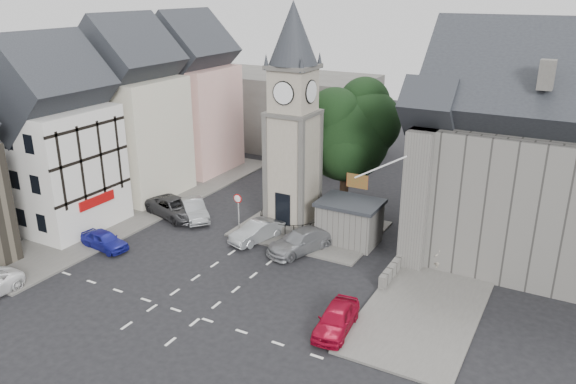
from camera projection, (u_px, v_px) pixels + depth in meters
The scene contains 23 objects.
ground at pixel (234, 270), 35.90m from camera, with size 120.00×120.00×0.00m, color black.
pavement_west at pixel (149, 205), 46.45m from camera, with size 6.00×30.00×0.14m, color #595651.
pavement_east at pixel (452, 260), 37.05m from camera, with size 6.00×26.00×0.14m, color #595651.
central_island at pixel (310, 229), 41.78m from camera, with size 10.00×8.00×0.16m, color #595651.
road_markings at pixel (179, 311), 31.37m from camera, with size 20.00×8.00×0.01m, color silver.
clock_tower at pixel (293, 121), 39.68m from camera, with size 4.86×4.86×16.25m.
stone_shelter at pixel (350, 221), 39.38m from camera, with size 4.30×3.30×3.08m.
town_tree at pixel (346, 125), 43.30m from camera, with size 7.20×7.20×10.80m.
warning_sign_post at pixel (238, 205), 41.12m from camera, with size 0.70×0.19×2.85m.
terrace_pink at pixel (190, 103), 53.80m from camera, with size 8.10×7.60×12.80m.
terrace_cream at pixel (131, 119), 47.21m from camera, with size 8.10×7.60×12.80m.
terrace_tudor at pixel (53, 146), 40.76m from camera, with size 8.10×7.60×12.00m.
backdrop_west at pixel (283, 110), 62.99m from camera, with size 20.00×10.00×8.00m, color #4C4944.
east_building at pixel (530, 166), 35.77m from camera, with size 14.40×11.40×12.60m.
east_boundary_wall at pixel (420, 235), 39.83m from camera, with size 0.40×16.00×0.90m, color #64615C.
flagpole at pixel (380, 167), 33.17m from camera, with size 3.68×0.10×2.74m.
car_west_blue at pixel (104, 240), 38.61m from camera, with size 1.53×3.79×1.29m, color navy.
car_west_silver at pixel (193, 209), 43.65m from camera, with size 1.58×4.53×1.49m, color gray.
car_west_grey at pixel (175, 208), 43.95m from camera, with size 2.51×5.45×1.52m, color #323235.
car_island_silver at pixel (257, 231), 39.81m from camera, with size 1.50×4.30×1.42m, color #989CA0.
car_island_east at pixel (301, 241), 38.22m from camera, with size 2.09×5.15×1.49m, color gray.
car_east_red at pixel (336, 319), 29.36m from camera, with size 1.66×4.13×1.41m, color #A00823.
pedestrian at pixel (439, 260), 35.50m from camera, with size 0.58×0.38×1.60m, color #A39987.
Camera 1 is at (18.42, -26.38, 17.06)m, focal length 35.00 mm.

